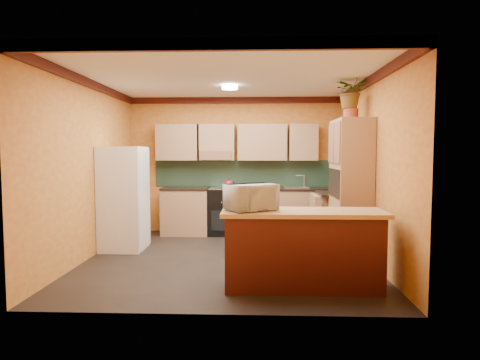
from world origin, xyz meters
The scene contains 15 objects.
room_shell centered at (0.02, 0.28, 2.09)m, with size 4.24×4.24×2.72m.
base_cabinets_back centered at (0.43, 1.80, 0.44)m, with size 3.65×0.60×0.88m, color tan.
countertop_back centered at (0.43, 1.80, 0.90)m, with size 3.65×0.62×0.04m, color black.
stove centered at (-0.19, 1.80, 0.46)m, with size 0.58×0.58×0.91m, color black.
kettle centered at (-0.09, 1.75, 1.00)m, with size 0.17×0.17×0.18m, color #B10B1F, non-canonical shape.
sink centered at (1.21, 1.80, 0.94)m, with size 0.48×0.40×0.03m, color silver.
base_cabinets_right centered at (1.80, 0.91, 0.44)m, with size 0.60×0.80×0.88m, color tan.
countertop_right centered at (1.80, 0.91, 0.90)m, with size 0.62×0.80×0.04m, color black.
fridge centered at (-1.75, 0.51, 0.85)m, with size 0.68×0.66×1.70m, color white.
pantry centered at (1.85, 0.11, 1.05)m, with size 0.48×0.90×2.10m, color tan.
fern_pot centered at (1.85, 0.16, 2.18)m, with size 0.22×0.22×0.16m, color #9B4025.
fern centered at (1.85, 0.16, 2.52)m, with size 0.46×0.40×0.51m, color tan.
breakfast_bar centered at (0.98, -1.29, 0.44)m, with size 1.80×0.55×0.88m, color #491B11.
bar_top centered at (0.98, -1.29, 0.91)m, with size 1.90×0.65×0.05m, color tan.
microwave centered at (0.37, -1.29, 1.08)m, with size 0.56×0.38×0.31m, color white.
Camera 1 is at (0.41, -5.97, 1.61)m, focal length 30.00 mm.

